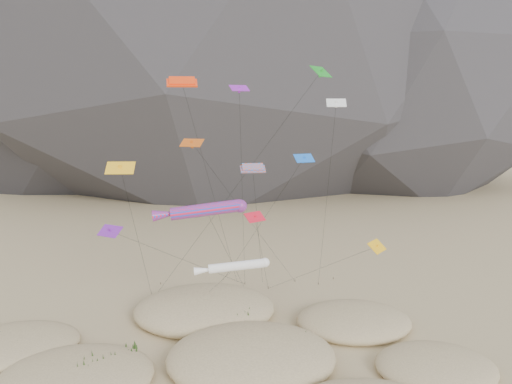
# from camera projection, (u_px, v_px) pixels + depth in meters

# --- Properties ---
(dunes) EXTENTS (49.66, 38.81, 3.67)m
(dunes) POSITION_uv_depth(u_px,v_px,m) (219.00, 366.00, 43.60)
(dunes) COLOR #CCB789
(dunes) RESTS_ON ground
(dune_grass) EXTENTS (42.31, 28.32, 1.56)m
(dune_grass) POSITION_uv_depth(u_px,v_px,m) (234.00, 371.00, 42.39)
(dune_grass) COLOR black
(dune_grass) RESTS_ON ground
(kite_stakes) EXTENTS (23.64, 5.17, 0.30)m
(kite_stakes) POSITION_uv_depth(u_px,v_px,m) (250.00, 285.00, 64.43)
(kite_stakes) COLOR #3F2D1E
(kite_stakes) RESTS_ON ground
(rainbow_tube_kite) EXTENTS (10.18, 12.97, 14.01)m
(rainbow_tube_kite) POSITION_uv_depth(u_px,v_px,m) (202.00, 210.00, 49.00)
(rainbow_tube_kite) COLOR #F5193A
(rainbow_tube_kite) RESTS_ON ground
(white_tube_kite) EXTENTS (6.93, 14.22, 9.41)m
(white_tube_kite) POSITION_uv_depth(u_px,v_px,m) (234.00, 266.00, 45.26)
(white_tube_kite) COLOR white
(white_tube_kite) RESTS_ON ground
(orange_parafoil) EXTENTS (7.59, 16.25, 25.80)m
(orange_parafoil) POSITION_uv_depth(u_px,v_px,m) (183.00, 85.00, 46.08)
(orange_parafoil) COLOR #F9380D
(orange_parafoil) RESTS_ON ground
(multi_parafoil) EXTENTS (4.04, 14.34, 17.48)m
(multi_parafoil) POSITION_uv_depth(u_px,v_px,m) (253.00, 170.00, 49.48)
(multi_parafoil) COLOR #FF501A
(multi_parafoil) RESTS_ON ground
(delta_kites) EXTENTS (28.01, 19.28, 27.07)m
(delta_kites) POSITION_uv_depth(u_px,v_px,m) (243.00, 163.00, 49.13)
(delta_kites) COLOR purple
(delta_kites) RESTS_ON ground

